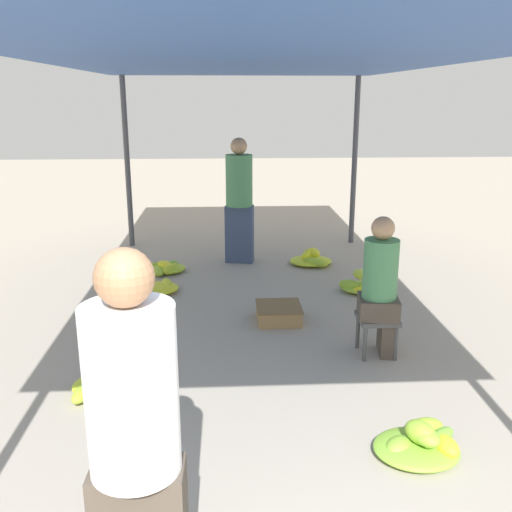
# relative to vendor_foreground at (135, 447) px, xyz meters

# --- Properties ---
(canopy_post_back_left) EXTENTS (0.08, 0.08, 2.52)m
(canopy_post_back_left) POSITION_rel_vendor_foreground_xyz_m (-1.08, 6.64, 0.37)
(canopy_post_back_left) COLOR #4C4C51
(canopy_post_back_left) RESTS_ON ground
(canopy_post_back_right) EXTENTS (0.08, 0.08, 2.52)m
(canopy_post_back_right) POSITION_rel_vendor_foreground_xyz_m (2.35, 6.64, 0.37)
(canopy_post_back_right) COLOR #4C4C51
(canopy_post_back_right) RESTS_ON ground
(canopy_tarp) EXTENTS (3.83, 7.60, 0.04)m
(canopy_tarp) POSITION_rel_vendor_foreground_xyz_m (0.63, 3.04, 1.65)
(canopy_tarp) COLOR #33569E
(canopy_tarp) RESTS_ON canopy_post_front_left
(vendor_foreground) EXTENTS (0.39, 0.37, 1.71)m
(vendor_foreground) POSITION_rel_vendor_foreground_xyz_m (0.00, 0.00, 0.00)
(vendor_foreground) COLOR #4C4238
(vendor_foreground) RESTS_ON ground
(stool) EXTENTS (0.34, 0.34, 0.36)m
(stool) POSITION_rel_vendor_foreground_xyz_m (1.70, 2.63, -0.60)
(stool) COLOR #4C4C4C
(stool) RESTS_ON ground
(vendor_seated) EXTENTS (0.38, 0.38, 1.26)m
(vendor_seated) POSITION_rel_vendor_foreground_xyz_m (1.72, 2.63, -0.24)
(vendor_seated) COLOR #4C4238
(vendor_seated) RESTS_ON ground
(banana_pile_left_0) EXTENTS (0.51, 0.53, 0.22)m
(banana_pile_left_0) POSITION_rel_vendor_foreground_xyz_m (-0.60, 2.08, -0.81)
(banana_pile_left_0) COLOR #A6C72E
(banana_pile_left_0) RESTS_ON ground
(banana_pile_left_1) EXTENTS (0.56, 0.61, 0.15)m
(banana_pile_left_1) POSITION_rel_vendor_foreground_xyz_m (-0.50, 4.40, -0.83)
(banana_pile_left_1) COLOR #99C131
(banana_pile_left_1) RESTS_ON ground
(banana_pile_left_2) EXTENTS (0.57, 0.53, 0.15)m
(banana_pile_left_2) POSITION_rel_vendor_foreground_xyz_m (-0.42, 5.19, -0.83)
(banana_pile_left_2) COLOR #8ABB33
(banana_pile_left_2) RESTS_ON ground
(banana_pile_right_0) EXTENTS (0.59, 0.53, 0.25)m
(banana_pile_right_0) POSITION_rel_vendor_foreground_xyz_m (1.61, 1.14, -0.81)
(banana_pile_right_0) COLOR #98C131
(banana_pile_right_0) RESTS_ON ground
(banana_pile_right_1) EXTENTS (0.54, 0.43, 0.26)m
(banana_pile_right_1) POSITION_rel_vendor_foreground_xyz_m (1.96, 4.29, -0.80)
(banana_pile_right_1) COLOR #AFCA2D
(banana_pile_right_1) RESTS_ON ground
(banana_pile_right_2) EXTENTS (0.57, 0.58, 0.23)m
(banana_pile_right_2) POSITION_rel_vendor_foreground_xyz_m (1.54, 5.41, -0.81)
(banana_pile_right_2) COLOR #BBCF2B
(banana_pile_right_2) RESTS_ON ground
(crate_near) EXTENTS (0.46, 0.46, 0.17)m
(crate_near) POSITION_rel_vendor_foreground_xyz_m (0.90, 3.45, -0.80)
(crate_near) COLOR #9E7A4C
(crate_near) RESTS_ON ground
(shopper_walking_mid) EXTENTS (0.42, 0.42, 1.70)m
(shopper_walking_mid) POSITION_rel_vendor_foreground_xyz_m (0.56, 5.65, -0.00)
(shopper_walking_mid) COLOR #384766
(shopper_walking_mid) RESTS_ON ground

